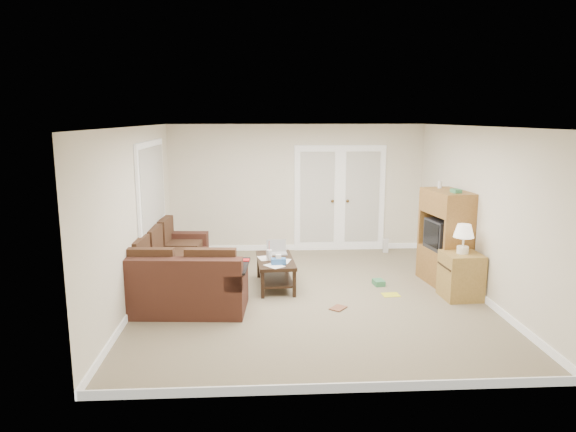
{
  "coord_description": "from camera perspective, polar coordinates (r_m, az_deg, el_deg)",
  "views": [
    {
      "loc": [
        -0.75,
        -7.27,
        2.63
      ],
      "look_at": [
        -0.3,
        0.64,
        1.1
      ],
      "focal_mm": 32.0,
      "sensor_mm": 36.0,
      "label": 1
    }
  ],
  "objects": [
    {
      "name": "wall_left",
      "position": [
        7.6,
        -16.54,
        0.01
      ],
      "size": [
        0.02,
        5.5,
        2.5
      ],
      "primitive_type": "cube",
      "color": "#EEE5CE",
      "rests_on": "floor"
    },
    {
      "name": "floor",
      "position": [
        7.76,
        2.49,
        -8.88
      ],
      "size": [
        5.5,
        5.5,
        0.0
      ],
      "primitive_type": "plane",
      "color": "gray",
      "rests_on": "ground"
    },
    {
      "name": "sectional_sofa",
      "position": [
        7.91,
        -12.53,
        -6.3
      ],
      "size": [
        1.84,
        2.79,
        0.83
      ],
      "rotation": [
        0.0,
        0.0,
        -0.07
      ],
      "color": "#46251B",
      "rests_on": "floor"
    },
    {
      "name": "floor_book",
      "position": [
        7.35,
        5.01,
        -10.01
      ],
      "size": [
        0.28,
        0.29,
        0.02
      ],
      "primitive_type": "imported",
      "rotation": [
        0.0,
        0.0,
        -0.69
      ],
      "color": "brown",
      "rests_on": "floor"
    },
    {
      "name": "wall_front",
      "position": [
        4.78,
        5.91,
        -5.89
      ],
      "size": [
        5.0,
        0.02,
        2.5
      ],
      "primitive_type": "cube",
      "color": "#EEE5CE",
      "rests_on": "floor"
    },
    {
      "name": "side_cabinet",
      "position": [
        7.97,
        18.68,
        -5.9
      ],
      "size": [
        0.55,
        0.55,
        1.11
      ],
      "rotation": [
        0.0,
        0.0,
        0.05
      ],
      "color": "#A17C3B",
      "rests_on": "floor"
    },
    {
      "name": "french_doors",
      "position": [
        10.23,
        5.76,
        1.9
      ],
      "size": [
        1.8,
        0.05,
        2.13
      ],
      "color": "white",
      "rests_on": "floor"
    },
    {
      "name": "wall_right",
      "position": [
        8.08,
        20.5,
        0.4
      ],
      "size": [
        0.02,
        5.5,
        2.5
      ],
      "primitive_type": "cube",
      "color": "#EEE5CE",
      "rests_on": "floor"
    },
    {
      "name": "space_heater",
      "position": [
        10.33,
        10.8,
        -3.25
      ],
      "size": [
        0.12,
        0.11,
        0.27
      ],
      "primitive_type": "cube",
      "rotation": [
        0.0,
        0.0,
        -0.23
      ],
      "color": "silver",
      "rests_on": "floor"
    },
    {
      "name": "baseboards",
      "position": [
        7.74,
        2.49,
        -8.54
      ],
      "size": [
        5.0,
        5.5,
        0.1
      ],
      "primitive_type": null,
      "color": "white",
      "rests_on": "floor"
    },
    {
      "name": "coffee_table",
      "position": [
        8.12,
        -1.39,
        -6.14
      ],
      "size": [
        0.61,
        1.13,
        0.75
      ],
      "rotation": [
        0.0,
        0.0,
        0.06
      ],
      "color": "black",
      "rests_on": "floor"
    },
    {
      "name": "floor_magazine",
      "position": [
        7.96,
        11.35,
        -8.57
      ],
      "size": [
        0.27,
        0.22,
        0.01
      ],
      "primitive_type": "cube",
      "rotation": [
        0.0,
        0.0,
        0.07
      ],
      "color": "yellow",
      "rests_on": "floor"
    },
    {
      "name": "tv_armoire",
      "position": [
        8.51,
        17.08,
        -2.25
      ],
      "size": [
        0.64,
        1.0,
        1.62
      ],
      "rotation": [
        0.0,
        0.0,
        0.13
      ],
      "color": "brown",
      "rests_on": "floor"
    },
    {
      "name": "floor_greenbox",
      "position": [
        8.36,
        10.03,
        -7.28
      ],
      "size": [
        0.18,
        0.23,
        0.08
      ],
      "primitive_type": "cube",
      "rotation": [
        0.0,
        0.0,
        0.12
      ],
      "color": "#397E50",
      "rests_on": "floor"
    },
    {
      "name": "wall_back",
      "position": [
        10.14,
        1.0,
        3.1
      ],
      "size": [
        5.0,
        0.02,
        2.5
      ],
      "primitive_type": "cube",
      "color": "#EEE5CE",
      "rests_on": "floor"
    },
    {
      "name": "window_left",
      "position": [
        8.51,
        -14.9,
        3.27
      ],
      "size": [
        0.05,
        1.92,
        1.42
      ],
      "color": "white",
      "rests_on": "wall_left"
    },
    {
      "name": "ceiling",
      "position": [
        7.3,
        2.65,
        9.9
      ],
      "size": [
        5.0,
        5.5,
        0.02
      ],
      "primitive_type": "cube",
      "color": "white",
      "rests_on": "wall_back"
    }
  ]
}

